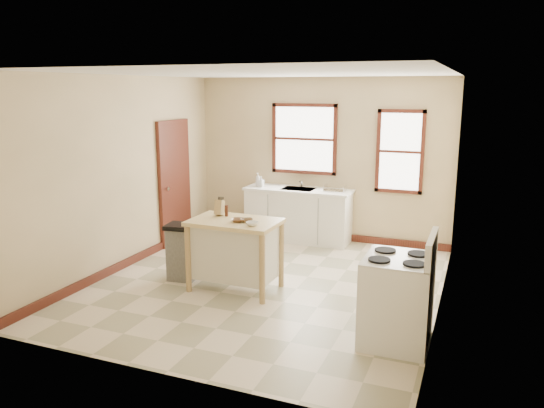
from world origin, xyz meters
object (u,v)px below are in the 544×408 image
(soap_bottle_b, at_px, (261,182))
(bowl_c, at_px, (252,224))
(kitchen_island, at_px, (235,255))
(trash_bin, at_px, (182,252))
(bowl_b, at_px, (247,220))
(bowl_a, at_px, (238,220))
(knife_block, at_px, (219,208))
(gas_stove, at_px, (398,288))
(soap_bottle_a, at_px, (258,180))
(pepper_grinder, at_px, (226,211))
(dish_rack, at_px, (335,189))

(soap_bottle_b, height_order, bowl_c, soap_bottle_b)
(kitchen_island, height_order, trash_bin, kitchen_island)
(kitchen_island, xyz_separation_m, bowl_b, (0.18, -0.02, 0.49))
(bowl_a, height_order, trash_bin, bowl_a)
(bowl_c, bearing_deg, knife_block, 151.75)
(bowl_a, distance_m, gas_stove, 2.27)
(soap_bottle_a, bearing_deg, kitchen_island, -69.02)
(bowl_a, xyz_separation_m, gas_stove, (2.14, -0.67, -0.37))
(kitchen_island, xyz_separation_m, bowl_c, (0.33, -0.18, 0.50))
(bowl_a, relative_size, trash_bin, 0.21)
(soap_bottle_b, relative_size, bowl_c, 1.17)
(pepper_grinder, height_order, bowl_b, pepper_grinder)
(pepper_grinder, height_order, gas_stove, gas_stove)
(soap_bottle_a, height_order, soap_bottle_b, soap_bottle_a)
(soap_bottle_a, distance_m, dish_rack, 1.39)
(soap_bottle_a, bearing_deg, knife_block, -75.02)
(soap_bottle_b, bearing_deg, bowl_b, -60.94)
(dish_rack, xyz_separation_m, knife_block, (-0.96, -2.35, 0.08))
(pepper_grinder, distance_m, gas_stove, 2.60)
(bowl_b, bearing_deg, bowl_c, -46.95)
(bowl_c, height_order, gas_stove, gas_stove)
(dish_rack, distance_m, pepper_grinder, 2.51)
(knife_block, relative_size, bowl_a, 1.18)
(soap_bottle_a, xyz_separation_m, bowl_c, (1.05, -2.64, -0.07))
(knife_block, distance_m, trash_bin, 0.85)
(soap_bottle_b, xyz_separation_m, gas_stove, (2.86, -3.17, -0.41))
(bowl_b, relative_size, bowl_c, 1.01)
(bowl_a, xyz_separation_m, bowl_c, (0.25, -0.11, 0.00))
(kitchen_island, relative_size, bowl_c, 7.28)
(bowl_b, distance_m, trash_bin, 1.17)
(knife_block, xyz_separation_m, bowl_b, (0.48, -0.18, -0.08))
(dish_rack, height_order, bowl_a, dish_rack)
(dish_rack, height_order, bowl_c, dish_rack)
(pepper_grinder, bearing_deg, soap_bottle_b, 101.40)
(dish_rack, bearing_deg, soap_bottle_b, 176.41)
(soap_bottle_b, relative_size, bowl_a, 1.09)
(pepper_grinder, bearing_deg, gas_stove, -20.30)
(kitchen_island, bearing_deg, knife_block, 152.89)
(pepper_grinder, relative_size, gas_stove, 0.13)
(bowl_a, bearing_deg, pepper_grinder, 140.88)
(pepper_grinder, distance_m, bowl_b, 0.41)
(trash_bin, bearing_deg, bowl_a, -15.35)
(trash_bin, distance_m, gas_stove, 3.16)
(bowl_b, xyz_separation_m, gas_stove, (2.03, -0.72, -0.36))
(knife_block, relative_size, bowl_c, 1.26)
(bowl_b, bearing_deg, gas_stove, -19.45)
(bowl_a, relative_size, gas_stove, 0.14)
(kitchen_island, bearing_deg, bowl_b, -5.63)
(soap_bottle_a, relative_size, bowl_a, 1.39)
(dish_rack, distance_m, bowl_b, 2.58)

